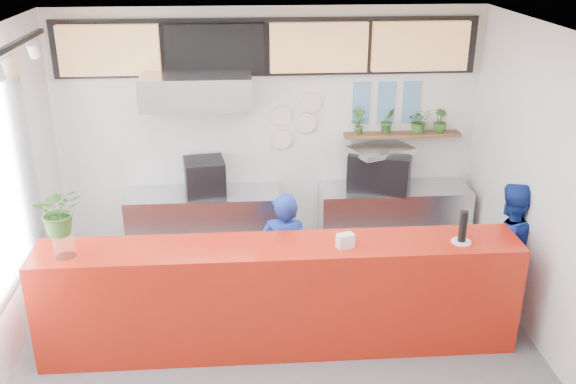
% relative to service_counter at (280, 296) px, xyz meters
% --- Properties ---
extents(floor, '(5.00, 5.00, 0.00)m').
position_rel_service_counter_xyz_m(floor, '(0.00, -0.40, -0.55)').
color(floor, slate).
rests_on(floor, ground).
extents(ceiling, '(5.00, 5.00, 0.00)m').
position_rel_service_counter_xyz_m(ceiling, '(0.00, -0.40, 2.45)').
color(ceiling, silver).
extents(wall_back, '(5.00, 0.00, 5.00)m').
position_rel_service_counter_xyz_m(wall_back, '(0.00, 2.10, 0.95)').
color(wall_back, white).
rests_on(wall_back, ground).
extents(wall_right, '(0.00, 5.00, 5.00)m').
position_rel_service_counter_xyz_m(wall_right, '(2.50, -0.40, 0.95)').
color(wall_right, white).
rests_on(wall_right, ground).
extents(service_counter, '(4.50, 0.60, 1.10)m').
position_rel_service_counter_xyz_m(service_counter, '(0.00, 0.00, 0.00)').
color(service_counter, '#B11C0C').
rests_on(service_counter, ground).
extents(cream_band, '(5.00, 0.02, 0.80)m').
position_rel_service_counter_xyz_m(cream_band, '(0.00, 2.09, 2.05)').
color(cream_band, beige).
rests_on(cream_band, wall_back).
extents(prep_bench, '(1.80, 0.60, 0.90)m').
position_rel_service_counter_xyz_m(prep_bench, '(-0.80, 1.80, -0.10)').
color(prep_bench, '#B2B5BA').
rests_on(prep_bench, ground).
extents(panini_oven, '(0.51, 0.51, 0.41)m').
position_rel_service_counter_xyz_m(panini_oven, '(-0.77, 1.80, 0.55)').
color(panini_oven, black).
rests_on(panini_oven, prep_bench).
extents(extraction_hood, '(1.20, 0.70, 0.35)m').
position_rel_service_counter_xyz_m(extraction_hood, '(-0.80, 1.75, 1.60)').
color(extraction_hood, '#B2B5BA').
rests_on(extraction_hood, ceiling).
extents(hood_lip, '(1.20, 0.69, 0.31)m').
position_rel_service_counter_xyz_m(hood_lip, '(-0.80, 1.75, 1.40)').
color(hood_lip, '#B2B5BA').
rests_on(hood_lip, ceiling).
extents(right_bench, '(1.80, 0.60, 0.90)m').
position_rel_service_counter_xyz_m(right_bench, '(1.50, 1.80, -0.10)').
color(right_bench, '#B2B5BA').
rests_on(right_bench, ground).
extents(espresso_machine, '(0.83, 0.71, 0.46)m').
position_rel_service_counter_xyz_m(espresso_machine, '(1.30, 1.80, 0.58)').
color(espresso_machine, black).
rests_on(espresso_machine, right_bench).
extents(espresso_tray, '(0.83, 0.72, 0.06)m').
position_rel_service_counter_xyz_m(espresso_tray, '(1.30, 1.80, 0.83)').
color(espresso_tray, '#A6A9AD').
rests_on(espresso_tray, espresso_machine).
extents(herb_shelf, '(1.40, 0.18, 0.04)m').
position_rel_service_counter_xyz_m(herb_shelf, '(1.60, 2.00, 0.95)').
color(herb_shelf, brown).
rests_on(herb_shelf, wall_back).
extents(menu_board_far_left, '(1.10, 0.10, 0.55)m').
position_rel_service_counter_xyz_m(menu_board_far_left, '(-1.75, 1.98, 2.00)').
color(menu_board_far_left, tan).
rests_on(menu_board_far_left, wall_back).
extents(menu_board_mid_left, '(1.10, 0.10, 0.55)m').
position_rel_service_counter_xyz_m(menu_board_mid_left, '(-0.59, 1.98, 2.00)').
color(menu_board_mid_left, black).
rests_on(menu_board_mid_left, wall_back).
extents(menu_board_mid_right, '(1.10, 0.10, 0.55)m').
position_rel_service_counter_xyz_m(menu_board_mid_right, '(0.57, 1.98, 2.00)').
color(menu_board_mid_right, tan).
rests_on(menu_board_mid_right, wall_back).
extents(menu_board_far_right, '(1.10, 0.10, 0.55)m').
position_rel_service_counter_xyz_m(menu_board_far_right, '(1.73, 1.98, 2.00)').
color(menu_board_far_right, tan).
rests_on(menu_board_far_right, wall_back).
extents(soffit, '(4.80, 0.04, 0.65)m').
position_rel_service_counter_xyz_m(soffit, '(0.00, 2.06, 2.00)').
color(soffit, black).
rests_on(soffit, wall_back).
extents(dec_plate_a, '(0.24, 0.03, 0.24)m').
position_rel_service_counter_xyz_m(dec_plate_a, '(0.15, 2.07, 1.20)').
color(dec_plate_a, silver).
rests_on(dec_plate_a, wall_back).
extents(dec_plate_b, '(0.24, 0.03, 0.24)m').
position_rel_service_counter_xyz_m(dec_plate_b, '(0.45, 2.07, 1.10)').
color(dec_plate_b, silver).
rests_on(dec_plate_b, wall_back).
extents(dec_plate_c, '(0.24, 0.03, 0.24)m').
position_rel_service_counter_xyz_m(dec_plate_c, '(0.15, 2.07, 0.90)').
color(dec_plate_c, silver).
rests_on(dec_plate_c, wall_back).
extents(dec_plate_d, '(0.24, 0.03, 0.24)m').
position_rel_service_counter_xyz_m(dec_plate_d, '(0.50, 2.07, 1.35)').
color(dec_plate_d, silver).
rests_on(dec_plate_d, wall_back).
extents(photo_frame_a, '(0.20, 0.02, 0.25)m').
position_rel_service_counter_xyz_m(photo_frame_a, '(1.10, 2.08, 1.45)').
color(photo_frame_a, '#598CBF').
rests_on(photo_frame_a, wall_back).
extents(photo_frame_b, '(0.20, 0.02, 0.25)m').
position_rel_service_counter_xyz_m(photo_frame_b, '(1.40, 2.08, 1.45)').
color(photo_frame_b, '#598CBF').
rests_on(photo_frame_b, wall_back).
extents(photo_frame_c, '(0.20, 0.02, 0.25)m').
position_rel_service_counter_xyz_m(photo_frame_c, '(1.70, 2.08, 1.45)').
color(photo_frame_c, '#598CBF').
rests_on(photo_frame_c, wall_back).
extents(photo_frame_d, '(0.20, 0.02, 0.25)m').
position_rel_service_counter_xyz_m(photo_frame_d, '(1.10, 2.08, 1.20)').
color(photo_frame_d, '#598CBF').
rests_on(photo_frame_d, wall_back).
extents(photo_frame_e, '(0.20, 0.02, 0.25)m').
position_rel_service_counter_xyz_m(photo_frame_e, '(1.40, 2.08, 1.20)').
color(photo_frame_e, '#598CBF').
rests_on(photo_frame_e, wall_back).
extents(photo_frame_f, '(0.20, 0.02, 0.25)m').
position_rel_service_counter_xyz_m(photo_frame_f, '(1.70, 2.08, 1.20)').
color(photo_frame_f, '#598CBF').
rests_on(photo_frame_f, wall_back).
extents(staff_center, '(0.56, 0.41, 1.42)m').
position_rel_service_counter_xyz_m(staff_center, '(0.07, 0.46, 0.16)').
color(staff_center, navy).
rests_on(staff_center, ground).
extents(staff_right, '(0.75, 0.61, 1.45)m').
position_rel_service_counter_xyz_m(staff_right, '(2.38, 0.48, 0.17)').
color(staff_right, navy).
rests_on(staff_right, ground).
extents(herb_a, '(0.18, 0.13, 0.32)m').
position_rel_service_counter_xyz_m(herb_a, '(1.06, 2.00, 1.13)').
color(herb_a, '#325F21').
rests_on(herb_a, herb_shelf).
extents(herb_b, '(0.21, 0.18, 0.31)m').
position_rel_service_counter_xyz_m(herb_b, '(1.41, 2.00, 1.13)').
color(herb_b, '#325F21').
rests_on(herb_b, herb_shelf).
extents(herb_c, '(0.29, 0.25, 0.30)m').
position_rel_service_counter_xyz_m(herb_c, '(1.80, 2.00, 1.12)').
color(herb_c, '#325F21').
rests_on(herb_c, herb_shelf).
extents(herb_d, '(0.19, 0.18, 0.28)m').
position_rel_service_counter_xyz_m(herb_d, '(2.05, 2.00, 1.11)').
color(herb_d, '#325F21').
rests_on(herb_d, herb_shelf).
extents(glass_vase, '(0.19, 0.19, 0.23)m').
position_rel_service_counter_xyz_m(glass_vase, '(-1.91, -0.08, 0.66)').
color(glass_vase, silver).
rests_on(glass_vase, service_counter).
extents(basil_vase, '(0.47, 0.44, 0.44)m').
position_rel_service_counter_xyz_m(basil_vase, '(-1.91, -0.08, 0.99)').
color(basil_vase, '#325F21').
rests_on(basil_vase, glass_vase).
extents(napkin_holder, '(0.17, 0.14, 0.13)m').
position_rel_service_counter_xyz_m(napkin_holder, '(0.59, -0.09, 0.62)').
color(napkin_holder, silver).
rests_on(napkin_holder, service_counter).
extents(white_plate, '(0.21, 0.21, 0.01)m').
position_rel_service_counter_xyz_m(white_plate, '(1.68, -0.07, 0.56)').
color(white_plate, silver).
rests_on(white_plate, service_counter).
extents(pepper_mill, '(0.08, 0.08, 0.30)m').
position_rel_service_counter_xyz_m(pepper_mill, '(1.68, -0.07, 0.71)').
color(pepper_mill, black).
rests_on(pepper_mill, white_plate).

